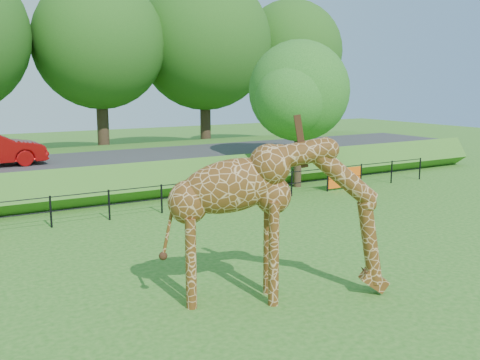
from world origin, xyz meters
The scene contains 8 objects.
ground centered at (0.00, 0.00, 0.00)m, with size 90.00×90.00×0.00m, color #276619.
giraffe centered at (-0.86, -0.88, 1.84)m, with size 5.15×0.95×3.68m, color #5E3613, non-canonical shape.
perimeter_fence centered at (0.00, 8.00, 0.55)m, with size 28.07×0.10×1.10m, color black, non-canonical shape.
embankment centered at (0.00, 15.50, 0.65)m, with size 40.00×9.00×1.30m, color #276619.
road centered at (0.00, 14.00, 1.36)m, with size 40.00×5.00×0.12m, color #313133.
visitor centered at (3.77, 9.34, 0.74)m, with size 0.54×0.36×1.49m, color black.
tree_east centered at (7.60, 9.63, 4.28)m, with size 5.40×4.71×6.76m.
bg_tree_line centered at (1.89, 22.00, 7.19)m, with size 37.30×8.80×11.82m.
Camera 1 is at (-7.43, -10.29, 4.82)m, focal length 40.00 mm.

